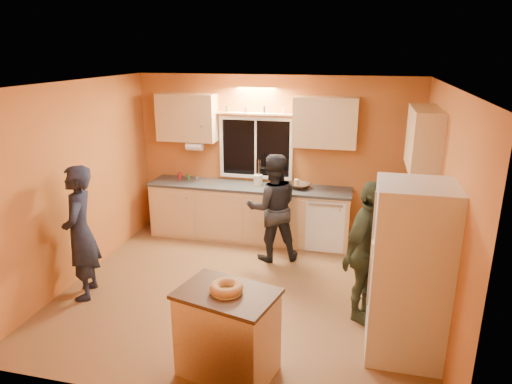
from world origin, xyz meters
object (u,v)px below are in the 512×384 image
(refrigerator, at_px, (409,273))
(person_right, at_px, (367,252))
(island, at_px, (227,332))
(person_left, at_px, (80,233))
(person_center, at_px, (273,208))

(refrigerator, bearing_deg, person_right, 125.22)
(refrigerator, relative_size, island, 1.78)
(island, bearing_deg, refrigerator, 37.40)
(person_left, distance_m, person_right, 3.41)
(island, distance_m, person_left, 2.39)
(refrigerator, relative_size, person_left, 1.07)
(person_left, bearing_deg, refrigerator, 65.92)
(island, xyz_separation_m, person_center, (-0.08, 2.55, 0.35))
(island, bearing_deg, person_right, 59.33)
(refrigerator, distance_m, person_center, 2.53)
(island, height_order, person_left, person_left)
(refrigerator, xyz_separation_m, person_center, (-1.72, 1.85, -0.11))
(person_center, height_order, person_right, person_right)
(person_center, distance_m, person_right, 1.86)
(island, relative_size, person_left, 0.60)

